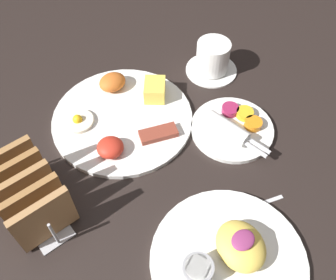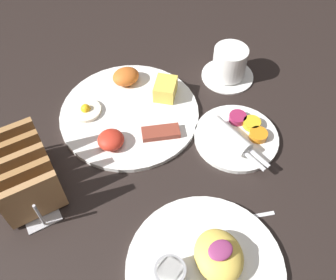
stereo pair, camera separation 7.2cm
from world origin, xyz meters
TOP-DOWN VIEW (x-y plane):
  - ground_plane at (0.00, 0.00)m, footprint 3.00×3.00m
  - plate_breakfast at (0.06, 0.15)m, footprint 0.29×0.29m
  - plate_condiments at (0.22, -0.01)m, footprint 0.17×0.19m
  - plate_foreground at (0.02, -0.20)m, footprint 0.25×0.25m
  - toast_rack at (-0.18, 0.08)m, footprint 0.10×0.18m
  - coffee_cup at (0.31, 0.15)m, footprint 0.12×0.12m
  - teaspoon at (0.10, -0.15)m, footprint 0.13×0.05m

SIDE VIEW (x-z plane):
  - ground_plane at x=0.00m, z-range 0.00..0.00m
  - teaspoon at x=0.10m, z-range 0.00..0.01m
  - plate_breakfast at x=0.06m, z-range -0.01..0.03m
  - plate_condiments at x=0.22m, z-range -0.01..0.03m
  - plate_foreground at x=0.02m, z-range -0.01..0.04m
  - coffee_cup at x=0.31m, z-range 0.00..0.08m
  - toast_rack at x=-0.18m, z-range 0.00..0.10m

